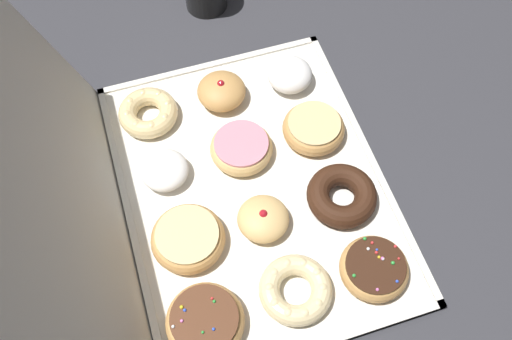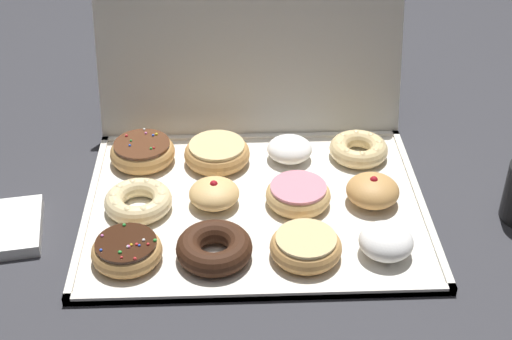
{
  "view_description": "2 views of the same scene",
  "coord_description": "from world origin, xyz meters",
  "px_view_note": "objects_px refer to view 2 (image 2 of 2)",
  "views": [
    {
      "loc": [
        -0.43,
        0.13,
        0.88
      ],
      "look_at": [
        0.02,
        -0.01,
        0.04
      ],
      "focal_mm": 39.95,
      "sensor_mm": 36.0,
      "label": 1
    },
    {
      "loc": [
        -0.04,
        -1.0,
        0.77
      ],
      "look_at": [
        0.0,
        0.03,
        0.06
      ],
      "focal_mm": 51.84,
      "sensor_mm": 36.0,
      "label": 2
    }
  ],
  "objects_px": {
    "jelly_filled_donut_5": "(214,193)",
    "cruller_donut_11": "(359,149)",
    "chocolate_cake_ring_donut_1": "(214,248)",
    "glazed_ring_donut_2": "(306,246)",
    "jelly_filled_donut_7": "(372,189)",
    "donut_box": "(255,207)",
    "powdered_filled_donut_3": "(386,241)",
    "sprinkle_donut_8": "(143,152)",
    "pink_frosted_donut_6": "(298,195)",
    "powdered_filled_donut_10": "(290,149)",
    "sprinkle_donut_0": "(127,250)",
    "glazed_ring_donut_9": "(217,153)",
    "cruller_donut_4": "(138,201)"
  },
  "relations": [
    {
      "from": "jelly_filled_donut_7",
      "to": "cruller_donut_11",
      "type": "distance_m",
      "value": 0.14
    },
    {
      "from": "jelly_filled_donut_5",
      "to": "donut_box",
      "type": "bearing_deg",
      "value": -4.81
    },
    {
      "from": "glazed_ring_donut_2",
      "to": "powdered_filled_donut_3",
      "type": "xyz_separation_m",
      "value": [
        0.12,
        0.0,
        0.0
      ]
    },
    {
      "from": "glazed_ring_donut_2",
      "to": "powdered_filled_donut_3",
      "type": "height_order",
      "value": "powdered_filled_donut_3"
    },
    {
      "from": "chocolate_cake_ring_donut_1",
      "to": "jelly_filled_donut_7",
      "type": "bearing_deg",
      "value": 26.97
    },
    {
      "from": "sprinkle_donut_0",
      "to": "pink_frosted_donut_6",
      "type": "xyz_separation_m",
      "value": [
        0.27,
        0.13,
        0.0
      ]
    },
    {
      "from": "donut_box",
      "to": "powdered_filled_donut_3",
      "type": "distance_m",
      "value": 0.24
    },
    {
      "from": "powdered_filled_donut_3",
      "to": "pink_frosted_donut_6",
      "type": "relative_size",
      "value": 0.77
    },
    {
      "from": "donut_box",
      "to": "cruller_donut_11",
      "type": "height_order",
      "value": "cruller_donut_11"
    },
    {
      "from": "pink_frosted_donut_6",
      "to": "chocolate_cake_ring_donut_1",
      "type": "bearing_deg",
      "value": -136.71
    },
    {
      "from": "jelly_filled_donut_5",
      "to": "cruller_donut_11",
      "type": "bearing_deg",
      "value": 26.71
    },
    {
      "from": "chocolate_cake_ring_donut_1",
      "to": "donut_box",
      "type": "bearing_deg",
      "value": 62.72
    },
    {
      "from": "donut_box",
      "to": "jelly_filled_donut_7",
      "type": "distance_m",
      "value": 0.2
    },
    {
      "from": "powdered_filled_donut_3",
      "to": "powdered_filled_donut_10",
      "type": "xyz_separation_m",
      "value": [
        -0.13,
        0.27,
        -0.0
      ]
    },
    {
      "from": "jelly_filled_donut_7",
      "to": "sprinkle_donut_8",
      "type": "relative_size",
      "value": 0.76
    },
    {
      "from": "donut_box",
      "to": "chocolate_cake_ring_donut_1",
      "type": "xyz_separation_m",
      "value": [
        -0.07,
        -0.13,
        0.02
      ]
    },
    {
      "from": "donut_box",
      "to": "chocolate_cake_ring_donut_1",
      "type": "height_order",
      "value": "chocolate_cake_ring_donut_1"
    },
    {
      "from": "jelly_filled_donut_7",
      "to": "powdered_filled_donut_10",
      "type": "distance_m",
      "value": 0.19
    },
    {
      "from": "glazed_ring_donut_2",
      "to": "sprinkle_donut_8",
      "type": "bearing_deg",
      "value": 134.93
    },
    {
      "from": "glazed_ring_donut_9",
      "to": "powdered_filled_donut_3",
      "type": "bearing_deg",
      "value": -45.27
    },
    {
      "from": "jelly_filled_donut_5",
      "to": "cruller_donut_4",
      "type": "bearing_deg",
      "value": -175.1
    },
    {
      "from": "jelly_filled_donut_7",
      "to": "powdered_filled_donut_10",
      "type": "xyz_separation_m",
      "value": [
        -0.13,
        0.14,
        -0.0
      ]
    },
    {
      "from": "sprinkle_donut_0",
      "to": "cruller_donut_4",
      "type": "height_order",
      "value": "sprinkle_donut_0"
    },
    {
      "from": "powdered_filled_donut_10",
      "to": "chocolate_cake_ring_donut_1",
      "type": "bearing_deg",
      "value": -116.72
    },
    {
      "from": "pink_frosted_donut_6",
      "to": "glazed_ring_donut_2",
      "type": "bearing_deg",
      "value": -89.91
    },
    {
      "from": "jelly_filled_donut_5",
      "to": "glazed_ring_donut_9",
      "type": "bearing_deg",
      "value": 88.09
    },
    {
      "from": "sprinkle_donut_0",
      "to": "powdered_filled_donut_3",
      "type": "relative_size",
      "value": 1.29
    },
    {
      "from": "chocolate_cake_ring_donut_1",
      "to": "glazed_ring_donut_2",
      "type": "xyz_separation_m",
      "value": [
        0.14,
        -0.0,
        0.0
      ]
    },
    {
      "from": "glazed_ring_donut_2",
      "to": "glazed_ring_donut_9",
      "type": "distance_m",
      "value": 0.3
    },
    {
      "from": "glazed_ring_donut_2",
      "to": "cruller_donut_4",
      "type": "bearing_deg",
      "value": 154.19
    },
    {
      "from": "jelly_filled_donut_5",
      "to": "chocolate_cake_ring_donut_1",
      "type": "bearing_deg",
      "value": -89.48
    },
    {
      "from": "jelly_filled_donut_5",
      "to": "powdered_filled_donut_10",
      "type": "xyz_separation_m",
      "value": [
        0.14,
        0.13,
        -0.0
      ]
    },
    {
      "from": "cruller_donut_11",
      "to": "cruller_donut_4",
      "type": "bearing_deg",
      "value": -159.78
    },
    {
      "from": "sprinkle_donut_0",
      "to": "jelly_filled_donut_7",
      "type": "height_order",
      "value": "jelly_filled_donut_7"
    },
    {
      "from": "donut_box",
      "to": "pink_frosted_donut_6",
      "type": "relative_size",
      "value": 5.2
    },
    {
      "from": "sprinkle_donut_0",
      "to": "powdered_filled_donut_10",
      "type": "height_order",
      "value": "powdered_filled_donut_10"
    },
    {
      "from": "pink_frosted_donut_6",
      "to": "sprinkle_donut_8",
      "type": "height_order",
      "value": "sprinkle_donut_8"
    },
    {
      "from": "cruller_donut_4",
      "to": "pink_frosted_donut_6",
      "type": "bearing_deg",
      "value": 1.03
    },
    {
      "from": "cruller_donut_4",
      "to": "powdered_filled_donut_10",
      "type": "relative_size",
      "value": 1.37
    },
    {
      "from": "sprinkle_donut_0",
      "to": "cruller_donut_4",
      "type": "relative_size",
      "value": 0.96
    },
    {
      "from": "chocolate_cake_ring_donut_1",
      "to": "sprinkle_donut_8",
      "type": "relative_size",
      "value": 0.99
    },
    {
      "from": "chocolate_cake_ring_donut_1",
      "to": "sprinkle_donut_8",
      "type": "xyz_separation_m",
      "value": [
        -0.13,
        0.27,
        0.0
      ]
    },
    {
      "from": "powdered_filled_donut_3",
      "to": "cruller_donut_11",
      "type": "height_order",
      "value": "powdered_filled_donut_3"
    },
    {
      "from": "glazed_ring_donut_2",
      "to": "powdered_filled_donut_3",
      "type": "relative_size",
      "value": 1.32
    },
    {
      "from": "glazed_ring_donut_2",
      "to": "jelly_filled_donut_7",
      "type": "distance_m",
      "value": 0.19
    },
    {
      "from": "chocolate_cake_ring_donut_1",
      "to": "glazed_ring_donut_2",
      "type": "bearing_deg",
      "value": -1.01
    },
    {
      "from": "donut_box",
      "to": "glazed_ring_donut_2",
      "type": "distance_m",
      "value": 0.16
    },
    {
      "from": "chocolate_cake_ring_donut_1",
      "to": "cruller_donut_4",
      "type": "distance_m",
      "value": 0.18
    },
    {
      "from": "glazed_ring_donut_2",
      "to": "cruller_donut_4",
      "type": "xyz_separation_m",
      "value": [
        -0.27,
        0.13,
        -0.0
      ]
    },
    {
      "from": "powdered_filled_donut_10",
      "to": "cruller_donut_11",
      "type": "height_order",
      "value": "powdered_filled_donut_10"
    }
  ]
}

